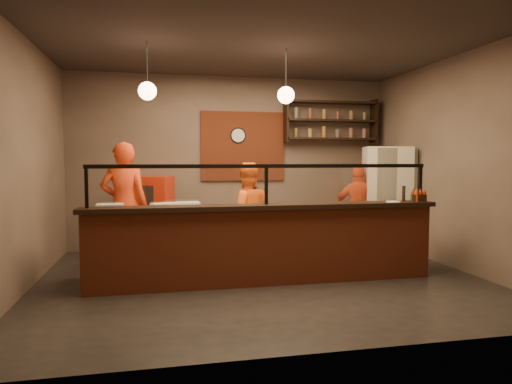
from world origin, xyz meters
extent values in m
plane|color=black|center=(0.00, 0.00, 0.00)|extent=(6.00, 6.00, 0.00)
plane|color=#332B27|center=(0.00, 0.00, 3.20)|extent=(6.00, 6.00, 0.00)
plane|color=#6D5A50|center=(0.00, 2.50, 1.60)|extent=(6.00, 0.00, 6.00)
plane|color=#6D5A50|center=(-3.00, 0.00, 1.60)|extent=(0.00, 5.00, 5.00)
plane|color=#6D5A50|center=(3.00, 0.00, 1.60)|extent=(0.00, 5.00, 5.00)
plane|color=#6D5A50|center=(0.00, -2.50, 1.60)|extent=(6.00, 0.00, 6.00)
cube|color=brown|center=(0.20, 2.47, 1.90)|extent=(1.60, 0.04, 1.30)
cube|color=brown|center=(0.00, -0.30, 0.50)|extent=(4.60, 0.25, 1.00)
cube|color=black|center=(0.00, -0.30, 1.03)|extent=(4.70, 0.37, 0.06)
cube|color=gray|center=(0.00, 0.20, 0.42)|extent=(4.60, 0.75, 0.85)
cube|color=white|center=(0.00, 0.20, 0.88)|extent=(4.60, 0.75, 0.05)
cube|color=white|center=(0.00, -0.30, 1.31)|extent=(4.40, 0.02, 0.50)
cube|color=black|center=(0.00, -0.30, 1.56)|extent=(4.50, 0.05, 0.05)
cube|color=black|center=(-2.22, -0.30, 1.31)|extent=(0.04, 0.04, 0.50)
cube|color=black|center=(0.00, -0.30, 1.31)|extent=(0.04, 0.04, 0.50)
cube|color=black|center=(2.22, -0.30, 1.31)|extent=(0.04, 0.04, 0.50)
cube|color=black|center=(1.90, 2.32, 2.05)|extent=(1.80, 0.28, 0.04)
cube|color=black|center=(1.90, 2.32, 2.40)|extent=(1.80, 0.28, 0.04)
cube|color=black|center=(1.90, 2.32, 2.75)|extent=(1.80, 0.28, 0.04)
cube|color=black|center=(1.00, 2.32, 2.40)|extent=(0.04, 0.28, 0.85)
cube|color=black|center=(2.80, 2.32, 2.40)|extent=(0.04, 0.28, 0.85)
cylinder|color=black|center=(0.10, 2.46, 2.10)|extent=(0.30, 0.04, 0.30)
cylinder|color=black|center=(-1.50, 0.20, 2.90)|extent=(0.01, 0.01, 0.60)
sphere|color=#FEB68B|center=(-1.50, 0.20, 2.55)|extent=(0.24, 0.24, 0.24)
cylinder|color=black|center=(0.40, 0.20, 2.90)|extent=(0.01, 0.01, 0.60)
sphere|color=#FEB68B|center=(0.40, 0.20, 2.55)|extent=(0.24, 0.24, 0.24)
imported|color=red|center=(-1.89, 1.04, 0.95)|extent=(0.72, 0.50, 1.91)
imported|color=#E65C15|center=(-0.05, 0.81, 0.80)|extent=(0.81, 0.65, 1.60)
imported|color=#E04015|center=(2.05, 1.31, 0.78)|extent=(0.99, 0.71, 1.56)
cube|color=beige|center=(2.60, 1.38, 0.94)|extent=(0.96, 0.93, 1.87)
cube|color=#B9230C|center=(-1.46, 2.15, 0.68)|extent=(0.73, 0.70, 1.35)
cylinder|color=white|center=(0.50, 0.14, 0.91)|extent=(0.59, 0.59, 0.01)
cube|color=white|center=(-2.00, 0.11, 0.98)|extent=(0.35, 0.28, 0.17)
cube|color=silver|center=(-0.98, 0.24, 0.98)|extent=(0.34, 0.28, 0.16)
cube|color=white|center=(-1.30, 0.11, 0.98)|extent=(0.39, 0.34, 0.16)
cylinder|color=yellow|center=(-0.91, 0.35, 0.93)|extent=(0.29, 0.25, 0.06)
cube|color=black|center=(2.20, -0.30, 1.11)|extent=(0.20, 0.16, 0.10)
cylinder|color=black|center=(2.01, -0.23, 1.17)|extent=(0.06, 0.06, 0.21)
cylinder|color=white|center=(1.78, -0.36, 1.07)|extent=(0.24, 0.24, 0.01)
camera|label=1|loc=(-1.36, -6.07, 1.64)|focal=32.00mm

